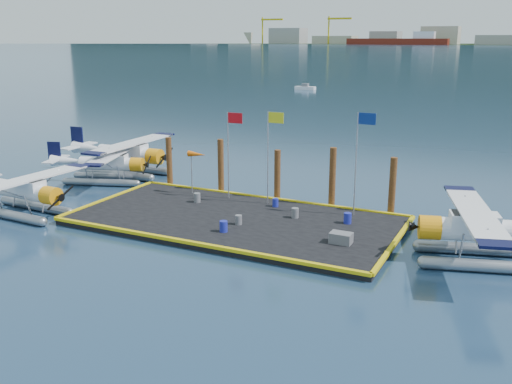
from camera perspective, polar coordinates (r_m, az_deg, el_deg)
ground at (r=35.75m, az=-2.12°, el=-3.20°), size 4000.00×4000.00×0.00m
dock at (r=35.69m, az=-2.12°, el=-2.89°), size 20.00×10.00×0.40m
dock_bumpers at (r=35.60m, az=-2.13°, el=-2.45°), size 20.25×10.25×0.18m
seaplane_a at (r=39.91m, az=-22.13°, el=-0.14°), size 8.70×9.59×3.41m
seaplane_b at (r=46.87m, az=-14.43°, el=2.57°), size 8.43×9.00×3.23m
seaplane_c at (r=49.08m, az=-12.65°, el=3.53°), size 9.64×10.62×3.79m
seaplane_d at (r=31.35m, az=21.66°, el=-3.89°), size 9.64×10.36×3.69m
drum_0 at (r=39.04m, az=-5.91°, el=-0.57°), size 0.45×0.45×0.64m
drum_1 at (r=34.30m, az=-1.76°, el=-2.79°), size 0.41×0.41×0.57m
drum_2 at (r=35.59m, az=3.93°, el=-2.10°), size 0.45×0.45×0.63m
drum_3 at (r=33.04m, az=-3.27°, el=-3.45°), size 0.46×0.46×0.65m
drum_4 at (r=34.89m, az=9.15°, el=-2.60°), size 0.47×0.47×0.66m
drum_5 at (r=37.87m, az=1.95°, el=-1.06°), size 0.40×0.40×0.56m
crate at (r=31.57m, az=8.49°, el=-4.57°), size 1.19×0.79×0.59m
flagpole_red at (r=38.97m, az=-2.55°, el=5.02°), size 1.14×0.08×6.00m
flagpole_yellow at (r=37.64m, az=1.48°, el=4.84°), size 1.14×0.08×6.20m
flagpole_blue at (r=35.60m, az=10.33°, el=4.28°), size 1.14×0.08×6.50m
windsock at (r=40.54m, az=-5.94°, el=3.67°), size 1.40×0.44×3.12m
piling_0 at (r=43.97m, az=-8.66°, el=2.85°), size 0.44×0.44×4.00m
piling_1 at (r=41.61m, az=-3.54°, el=2.44°), size 0.44×0.44×4.20m
piling_2 at (r=39.69m, az=2.15°, el=1.53°), size 0.44×0.44×3.80m
piling_3 at (r=38.25m, az=7.64°, el=1.26°), size 0.44×0.44×4.30m
piling_4 at (r=37.28m, az=13.47°, el=0.37°), size 0.44×0.44×4.00m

